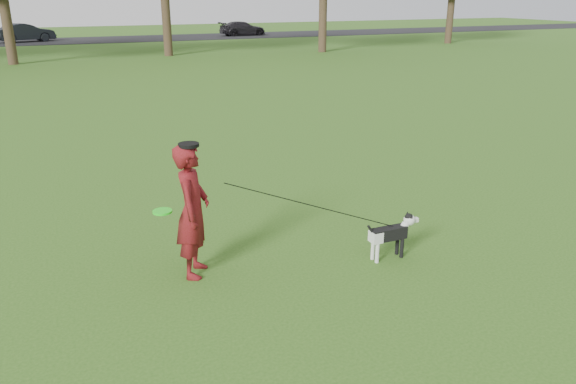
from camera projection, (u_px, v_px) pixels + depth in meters
name	position (u px, v px, depth m)	size (l,w,h in m)	color
ground	(299.00, 260.00, 7.46)	(120.00, 120.00, 0.00)	#285116
road	(77.00, 41.00, 42.01)	(120.00, 7.00, 0.02)	black
man	(193.00, 211.00, 6.83)	(0.61, 0.40, 1.69)	#56100C
dog	(392.00, 232.00, 7.41)	(0.80, 0.16, 0.61)	black
car_mid	(25.00, 33.00, 40.50)	(1.37, 3.93, 1.29)	black
car_right	(243.00, 28.00, 46.77)	(1.58, 3.88, 1.13)	black
man_held_items	(315.00, 206.00, 7.13)	(3.12, 0.73, 1.29)	#20E41C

